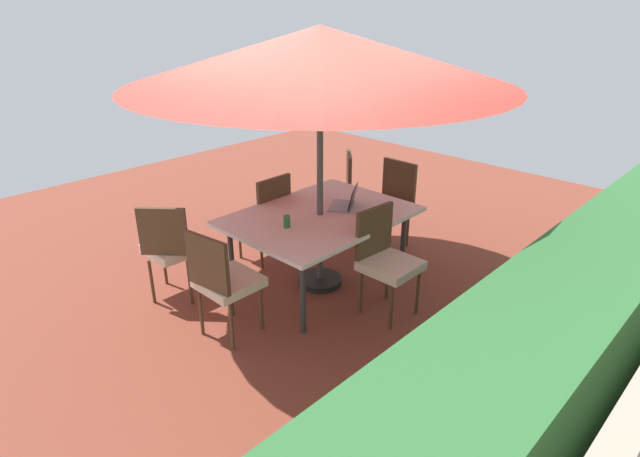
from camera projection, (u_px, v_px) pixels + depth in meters
ground_plane at (320, 284)px, 5.32m from camera, size 10.00×10.00×0.02m
hedge_row at (577, 331)px, 3.55m from camera, size 6.30×0.73×1.17m
dining_table at (320, 219)px, 5.03m from camera, size 1.73×1.27×0.76m
patio_umbrella at (320, 56)px, 4.43m from camera, size 3.38×3.38×2.45m
chair_north at (386, 257)px, 4.63m from camera, size 0.46×0.47×0.98m
chair_southeast at (171, 245)px, 4.85m from camera, size 0.59×0.58×0.98m
chair_east at (223, 278)px, 4.28m from camera, size 0.49×0.48×0.98m
chair_south at (266, 213)px, 5.57m from camera, size 0.46×0.46×0.98m
chair_west at (391, 200)px, 5.92m from camera, size 0.46×0.46×0.98m
chair_southwest at (336, 188)px, 6.30m from camera, size 0.59×0.59×0.98m
laptop at (346, 203)px, 5.16m from camera, size 0.40×0.38×0.21m
cup at (287, 222)px, 4.70m from camera, size 0.06×0.06×0.11m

